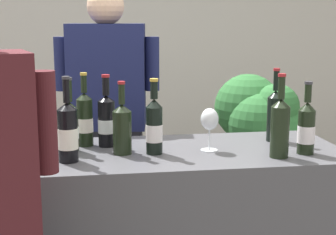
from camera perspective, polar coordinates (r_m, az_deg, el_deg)
wall_back at (r=4.78m, az=-6.26°, el=9.07°), size 8.00×0.10×2.80m
wine_bottle_0 at (r=2.48m, az=11.79°, el=0.39°), size 0.08×0.08×0.35m
wine_bottle_1 at (r=2.19m, az=12.32°, el=-0.92°), size 0.08×0.08×0.35m
wine_bottle_2 at (r=2.37m, az=-9.21°, el=-0.17°), size 0.07×0.07×0.34m
wine_bottle_3 at (r=2.12m, az=-11.07°, el=-1.64°), size 0.08×0.08×0.35m
wine_bottle_4 at (r=2.28m, az=15.10°, el=-1.12°), size 0.07×0.07×0.31m
wine_bottle_5 at (r=2.21m, az=-5.11°, el=-1.10°), size 0.08×0.08×0.32m
wine_bottle_6 at (r=2.35m, az=-6.84°, el=-0.29°), size 0.08×0.08×0.33m
wine_bottle_7 at (r=2.20m, az=-1.54°, el=-0.95°), size 0.07×0.07×0.33m
wine_bottle_8 at (r=2.28m, az=-10.81°, el=-0.92°), size 0.07×0.07×0.33m
wine_glass at (r=2.26m, az=4.64°, el=-0.37°), size 0.08×0.08×0.19m
person_server at (r=2.92m, az=-6.60°, el=-3.20°), size 0.57×0.30×1.71m
potted_shrub at (r=3.47m, az=10.45°, el=-1.60°), size 0.61×0.62×1.19m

